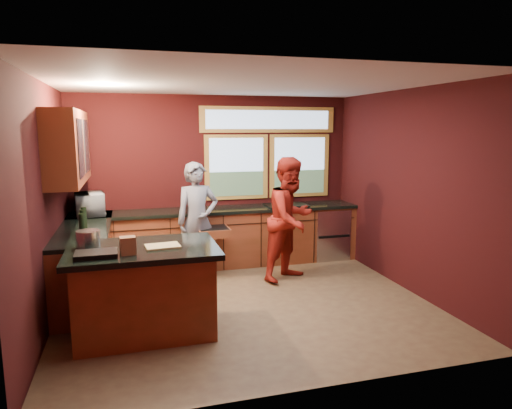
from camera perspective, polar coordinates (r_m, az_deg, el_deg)
name	(u,v)px	position (r m, az deg, el deg)	size (l,w,h in m)	color
floor	(246,303)	(5.88, -1.22, -12.27)	(4.50, 4.50, 0.00)	brown
room_shell	(192,160)	(5.68, -7.98, 5.56)	(4.52, 4.02, 2.71)	black
back_counter	(232,236)	(7.36, -3.02, -3.99)	(4.50, 0.64, 0.93)	#5D2E16
left_counter	(86,261)	(6.40, -20.52, -6.64)	(0.64, 2.30, 0.93)	#5D2E16
island	(145,289)	(5.10, -13.73, -10.28)	(1.55, 1.05, 0.95)	#5D2E16
person_grey	(197,221)	(6.66, -7.33, -2.07)	(0.62, 0.41, 1.71)	slate
person_red	(291,219)	(6.58, 4.37, -1.81)	(0.87, 0.67, 1.78)	maroon
microwave	(90,204)	(7.05, -20.04, 0.04)	(0.58, 0.39, 0.32)	#999999
potted_plant	(281,194)	(7.51, 3.13, 1.29)	(0.32, 0.28, 0.36)	#999999
paper_towel	(280,197)	(7.46, 3.00, 0.93)	(0.12, 0.12, 0.28)	silver
cutting_board	(163,246)	(4.92, -11.59, -5.12)	(0.35, 0.25, 0.02)	tan
stock_pot	(88,239)	(5.10, -20.24, -4.06)	(0.24, 0.24, 0.18)	#ADAEB2
paper_bag	(128,246)	(4.69, -15.73, -4.98)	(0.15, 0.12, 0.18)	brown
black_tray	(96,254)	(4.72, -19.35, -5.89)	(0.40, 0.28, 0.05)	black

